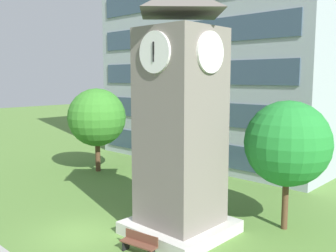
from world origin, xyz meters
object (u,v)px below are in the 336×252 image
at_px(clock_tower, 181,126).
at_px(park_bench, 139,243).
at_px(tree_near_tower, 287,144).
at_px(tree_streetside, 97,117).

bearing_deg(clock_tower, park_bench, -86.76).
bearing_deg(park_bench, tree_near_tower, 64.03).
relative_size(clock_tower, park_bench, 6.38).
bearing_deg(tree_streetside, clock_tower, -19.59).
distance_m(park_bench, tree_near_tower, 8.60).
height_order(park_bench, tree_streetside, tree_streetside).
relative_size(tree_streetside, tree_near_tower, 1.04).
distance_m(park_bench, tree_streetside, 15.77).
bearing_deg(tree_near_tower, tree_streetside, 177.75).
bearing_deg(tree_near_tower, park_bench, -115.97).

